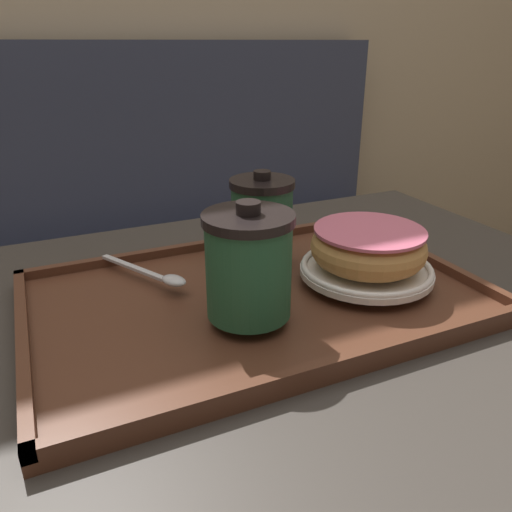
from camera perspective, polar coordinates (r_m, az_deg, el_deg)
The scene contains 8 objects.
booth_bench at distance 1.52m, azimuth -12.77°, elevation -3.84°, with size 1.64×0.44×1.00m.
cafe_table at distance 0.67m, azimuth -2.11°, elevation -17.71°, with size 1.03×0.70×0.70m.
serving_tray at distance 0.61m, azimuth -0.00°, elevation -4.91°, with size 0.53×0.34×0.02m.
coffee_cup_front at distance 0.52m, azimuth -0.80°, elevation -0.96°, with size 0.10×0.10×0.13m.
coffee_cup_rear at distance 0.67m, azimuth 0.68°, elevation 4.34°, with size 0.09×0.09×0.12m.
plate_with_chocolate_donut at distance 0.64m, azimuth 12.47°, elevation -1.45°, with size 0.17×0.17×0.01m.
donut_chocolate_glazed at distance 0.63m, azimuth 12.70°, elevation 1.07°, with size 0.14×0.14×0.05m.
spoon at distance 0.63m, azimuth -10.83°, elevation -2.29°, with size 0.09×0.14×0.01m.
Camera 1 is at (-0.19, -0.47, 1.00)m, focal length 35.00 mm.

